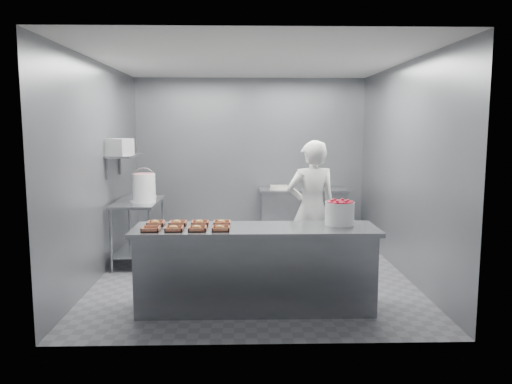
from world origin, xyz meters
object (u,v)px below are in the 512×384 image
tray_0 (151,229)px  tray_5 (178,223)px  tray_7 (222,223)px  glaze_bucket (144,187)px  tray_2 (197,228)px  strawberry_tub (340,212)px  tray_3 (221,228)px  back_counter (303,215)px  service_counter (255,268)px  worker (312,209)px  tray_4 (156,223)px  tray_6 (200,223)px  tray_1 (174,228)px  prep_table (139,222)px  appliance (120,147)px

tray_0 → tray_5: (0.24, 0.30, 0.00)m
tray_7 → glaze_bucket: glaze_bucket is taller
tray_2 → strawberry_tub: size_ratio=0.60×
tray_0 → tray_2: bearing=-0.0°
tray_0 → strawberry_tub: 2.02m
tray_0 → tray_3: 0.72m
back_counter → tray_0: size_ratio=8.01×
service_counter → worker: (0.77, 1.21, 0.44)m
tray_4 → tray_6: bearing=0.0°
service_counter → tray_0: bearing=-172.2°
tray_1 → strawberry_tub: 1.79m
prep_table → tray_2: 2.37m
tray_4 → worker: worker is taller
strawberry_tub → appliance: size_ratio=1.01×
back_counter → worker: (-0.13, -2.04, 0.44)m
tray_2 → tray_1: bearing=180.0°
strawberry_tub → tray_0: bearing=-172.7°
service_counter → tray_7: bearing=157.8°
prep_table → tray_1: 2.27m
tray_3 → tray_2: bearing=180.0°
tray_1 → tray_4: bearing=129.0°
tray_3 → worker: (1.13, 1.35, -0.03)m
worker → appliance: (-2.59, 0.47, 0.79)m
prep_table → glaze_bucket: glaze_bucket is taller
prep_table → tray_4: 1.92m
service_counter → tray_0: size_ratio=13.88×
back_counter → prep_table: bearing=-153.0°
tray_0 → tray_6: size_ratio=1.00×
back_counter → tray_0: 3.96m
tray_4 → tray_5: (0.24, 0.00, 0.00)m
prep_table → tray_5: size_ratio=6.40×
tray_1 → tray_5: size_ratio=1.00×
tray_1 → tray_6: size_ratio=1.00×
tray_5 → tray_3: bearing=-31.7°
prep_table → tray_6: size_ratio=6.40×
service_counter → tray_1: (-0.84, -0.15, 0.47)m
service_counter → glaze_bucket: size_ratio=5.30×
back_counter → tray_2: size_ratio=8.01×
glaze_bucket → appliance: appliance is taller
service_counter → appliance: bearing=137.3°
glaze_bucket → service_counter: bearing=-49.7°
tray_6 → strawberry_tub: strawberry_tub is taller
worker → service_counter: bearing=48.1°
tray_5 → glaze_bucket: bearing=112.5°
tray_1 → tray_5: same height
tray_0 → tray_1: 0.24m
back_counter → tray_7: bearing=-112.2°
back_counter → appliance: 3.37m
tray_6 → strawberry_tub: size_ratio=0.60×
tray_1 → strawberry_tub: bearing=8.2°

